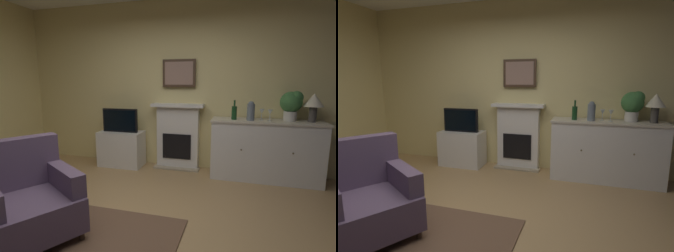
{
  "view_description": "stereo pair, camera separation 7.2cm",
  "coord_description": "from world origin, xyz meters",
  "views": [
    {
      "loc": [
        1.02,
        -2.01,
        1.48
      ],
      "look_at": [
        0.29,
        0.56,
        1.0
      ],
      "focal_mm": 27.26,
      "sensor_mm": 36.0,
      "label": 1
    },
    {
      "loc": [
        1.09,
        -1.99,
        1.48
      ],
      "look_at": [
        0.29,
        0.56,
        1.0
      ],
      "focal_mm": 27.26,
      "sensor_mm": 36.0,
      "label": 2
    }
  ],
  "objects": [
    {
      "name": "wall_rear",
      "position": [
        0.0,
        2.22,
        1.39
      ],
      "size": [
        5.71,
        0.06,
        2.78
      ],
      "primitive_type": "cube",
      "color": "#EAD68C",
      "rests_on": "ground_plane"
    },
    {
      "name": "table_lamp",
      "position": [
        2.0,
        1.92,
        1.18
      ],
      "size": [
        0.26,
        0.26,
        0.4
      ],
      "color": "#4C4742",
      "rests_on": "sideboard_cabinet"
    },
    {
      "name": "fireplace_unit",
      "position": [
        0.03,
        2.09,
        0.55
      ],
      "size": [
        0.87,
        0.3,
        1.1
      ],
      "color": "white",
      "rests_on": "ground_plane"
    },
    {
      "name": "tv_cabinet",
      "position": [
        -0.94,
        1.93,
        0.3
      ],
      "size": [
        0.75,
        0.42,
        0.61
      ],
      "color": "white",
      "rests_on": "ground_plane"
    },
    {
      "name": "tv_set",
      "position": [
        -0.94,
        1.91,
        0.81
      ],
      "size": [
        0.62,
        0.07,
        0.4
      ],
      "color": "black",
      "rests_on": "tv_cabinet"
    },
    {
      "name": "ground_plane",
      "position": [
        0.0,
        0.0,
        -0.05
      ],
      "size": [
        5.71,
        4.5,
        0.1
      ],
      "primitive_type": "cube",
      "color": "tan",
      "rests_on": "ground"
    },
    {
      "name": "potted_plant_small",
      "position": [
        1.73,
        1.96,
        1.16
      ],
      "size": [
        0.3,
        0.3,
        0.43
      ],
      "color": "beige",
      "rests_on": "sideboard_cabinet"
    },
    {
      "name": "framed_picture",
      "position": [
        0.03,
        2.14,
        1.59
      ],
      "size": [
        0.55,
        0.04,
        0.45
      ],
      "color": "#473323"
    },
    {
      "name": "wine_glass_left",
      "position": [
        1.33,
        1.92,
        1.02
      ],
      "size": [
        0.07,
        0.07,
        0.16
      ],
      "color": "silver",
      "rests_on": "sideboard_cabinet"
    },
    {
      "name": "vase_decorative",
      "position": [
        1.18,
        1.87,
        1.04
      ],
      "size": [
        0.11,
        0.11,
        0.28
      ],
      "color": "slate",
      "rests_on": "sideboard_cabinet"
    },
    {
      "name": "wine_bottle",
      "position": [
        0.95,
        1.88,
        1.01
      ],
      "size": [
        0.08,
        0.08,
        0.29
      ],
      "color": "#193F1E",
      "rests_on": "sideboard_cabinet"
    },
    {
      "name": "wine_glass_center",
      "position": [
        1.44,
        1.88,
        1.02
      ],
      "size": [
        0.07,
        0.07,
        0.16
      ],
      "color": "silver",
      "rests_on": "sideboard_cabinet"
    },
    {
      "name": "area_rug",
      "position": [
        -0.71,
        -0.34,
        0.01
      ],
      "size": [
        2.52,
        1.56,
        0.02
      ],
      "primitive_type": "cube",
      "color": "brown",
      "rests_on": "ground_plane"
    },
    {
      "name": "sideboard_cabinet",
      "position": [
        1.41,
        1.92,
        0.45
      ],
      "size": [
        1.59,
        0.49,
        0.9
      ],
      "color": "white",
      "rests_on": "ground_plane"
    },
    {
      "name": "armchair",
      "position": [
        -0.86,
        -0.22,
        0.38
      ],
      "size": [
        1.09,
        1.07,
        0.92
      ],
      "color": "#604C66",
      "rests_on": "ground_plane"
    }
  ]
}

